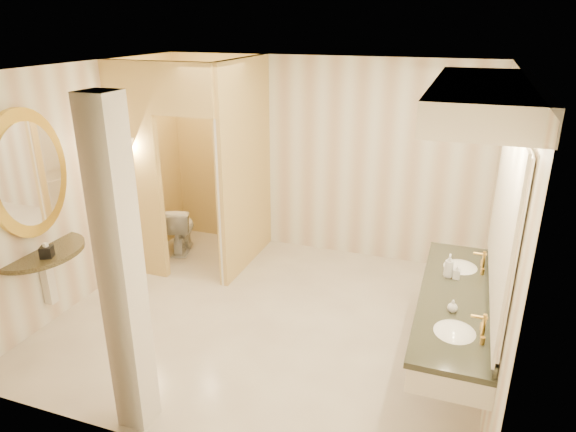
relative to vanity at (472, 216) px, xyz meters
name	(u,v)px	position (x,y,z in m)	size (l,w,h in m)	color
floor	(269,318)	(-1.98, 0.40, -1.63)	(4.50, 4.50, 0.00)	white
ceiling	(265,69)	(-1.98, 0.40, 1.07)	(4.50, 4.50, 0.00)	silver
wall_back	(321,158)	(-1.98, 2.40, -0.28)	(4.50, 0.02, 2.70)	white
wall_front	(159,298)	(-1.98, -1.60, -0.28)	(4.50, 0.02, 2.70)	white
wall_left	(87,183)	(-4.23, 0.40, -0.28)	(0.02, 4.00, 2.70)	white
wall_right	(501,233)	(0.27, 0.40, -0.28)	(0.02, 4.00, 2.70)	white
toilet_closet	(213,167)	(-3.09, 1.37, -0.24)	(1.50, 1.55, 2.70)	#F1DA7E
wall_sconce	(130,145)	(-3.90, 0.83, 0.10)	(0.14, 0.14, 0.42)	gold
vanity	(472,216)	(0.00, 0.00, 0.00)	(0.75, 2.37, 2.09)	white
console_shelf	(33,208)	(-4.19, -0.47, -0.28)	(1.01, 1.01, 1.95)	black
pillar	(122,275)	(-2.43, -1.40, -0.28)	(0.25, 0.25, 2.70)	white
tissue_box	(47,252)	(-3.99, -0.58, -0.69)	(0.12, 0.12, 0.12)	black
toilet	(180,228)	(-3.83, 1.65, -1.29)	(0.38, 0.67, 0.68)	white
soap_bottle_a	(457,272)	(-0.06, 0.32, -0.68)	(0.06, 0.06, 0.14)	beige
soap_bottle_b	(453,306)	(-0.06, -0.29, -0.70)	(0.08, 0.08, 0.11)	silver
soap_bottle_c	(449,266)	(-0.13, 0.33, -0.64)	(0.09, 0.09, 0.23)	#C6B28C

